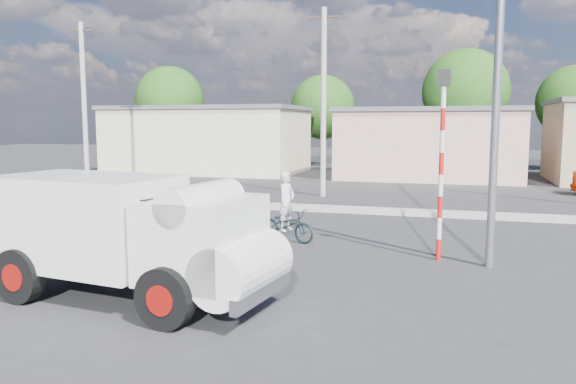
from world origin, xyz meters
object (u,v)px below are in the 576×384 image
(cyclist, at_px, (287,212))
(traffic_pole, at_px, (442,149))
(bicycle, at_px, (287,225))
(truck, at_px, (132,233))
(streetlight, at_px, (491,38))

(cyclist, height_order, traffic_pole, traffic_pole)
(bicycle, height_order, traffic_pole, traffic_pole)
(truck, relative_size, cyclist, 3.52)
(streetlight, bearing_deg, traffic_pole, 162.27)
(bicycle, relative_size, cyclist, 1.07)
(bicycle, bearing_deg, truck, -173.86)
(cyclist, bearing_deg, traffic_pole, -86.12)
(traffic_pole, relative_size, streetlight, 0.48)
(cyclist, bearing_deg, truck, -173.86)
(bicycle, bearing_deg, streetlight, -86.84)
(cyclist, relative_size, streetlight, 0.18)
(cyclist, distance_m, traffic_pole, 4.48)
(traffic_pole, bearing_deg, truck, -137.98)
(truck, relative_size, traffic_pole, 1.28)
(truck, bearing_deg, cyclist, 85.74)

